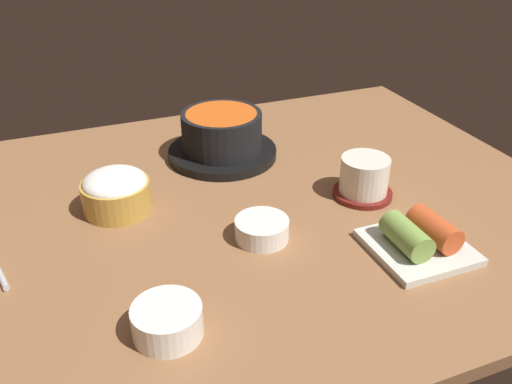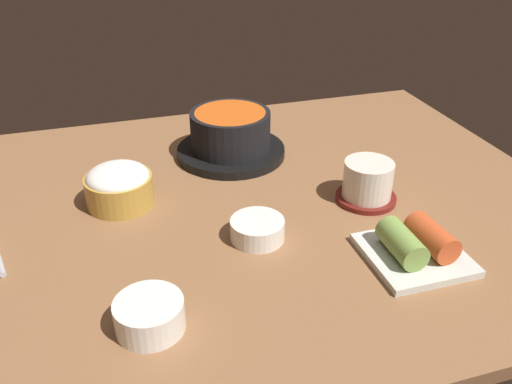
{
  "view_description": "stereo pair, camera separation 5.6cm",
  "coord_description": "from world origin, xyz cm",
  "views": [
    {
      "loc": [
        -23.2,
        -65.12,
        44.44
      ],
      "look_at": [
        2.0,
        -2.0,
        5.0
      ],
      "focal_mm": 38.05,
      "sensor_mm": 36.0,
      "label": 1
    },
    {
      "loc": [
        -17.93,
        -66.98,
        44.44
      ],
      "look_at": [
        2.0,
        -2.0,
        5.0
      ],
      "focal_mm": 38.05,
      "sensor_mm": 36.0,
      "label": 2
    }
  ],
  "objects": [
    {
      "name": "kimchi_plate",
      "position": [
        17.98,
        -19.25,
        3.8
      ],
      "size": [
        12.28,
        12.28,
        4.63
      ],
      "color": "silver",
      "rests_on": "dining_table"
    },
    {
      "name": "banchan_cup_center",
      "position": [
        -0.18,
        -9.14,
        3.57
      ],
      "size": [
        7.36,
        7.36,
        2.9
      ],
      "color": "white",
      "rests_on": "dining_table"
    },
    {
      "name": "tea_cup_with_saucer",
      "position": [
        18.74,
        -4.26,
        5.13
      ],
      "size": [
        9.12,
        9.12,
        6.37
      ],
      "color": "maroon",
      "rests_on": "dining_table"
    },
    {
      "name": "rice_bowl",
      "position": [
        -16.87,
        5.6,
        5.17
      ],
      "size": [
        9.98,
        9.98,
        6.3
      ],
      "color": "#B78C38",
      "rests_on": "dining_table"
    },
    {
      "name": "side_bowl_near",
      "position": [
        -16.07,
        -21.86,
        3.91
      ],
      "size": [
        7.62,
        7.62,
        3.56
      ],
      "color": "white",
      "rests_on": "dining_table"
    },
    {
      "name": "dining_table",
      "position": [
        0.0,
        0.0,
        1.0
      ],
      "size": [
        100.0,
        76.0,
        2.0
      ],
      "primitive_type": "cube",
      "color": "brown",
      "rests_on": "ground"
    },
    {
      "name": "stone_pot",
      "position": [
        3.1,
        16.59,
        5.8
      ],
      "size": [
        18.88,
        18.88,
        8.13
      ],
      "color": "black",
      "rests_on": "dining_table"
    }
  ]
}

